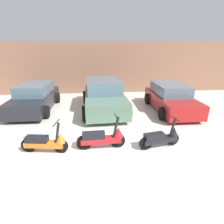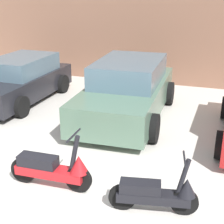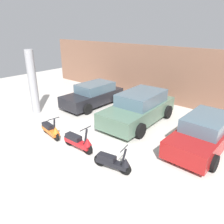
% 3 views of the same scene
% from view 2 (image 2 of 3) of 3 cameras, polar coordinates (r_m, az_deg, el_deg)
% --- Properties ---
extents(ground_plane, '(28.00, 28.00, 0.00)m').
position_cam_2_polar(ground_plane, '(5.69, -18.12, -16.20)').
color(ground_plane, silver).
extents(wall_back, '(19.60, 0.12, 3.34)m').
position_cam_2_polar(wall_back, '(12.18, 4.47, 12.72)').
color(wall_back, '#845B47').
rests_on(wall_back, ground_plane).
extents(scooter_front_right, '(1.51, 0.54, 1.05)m').
position_cam_2_polar(scooter_front_right, '(5.99, -9.71, -9.16)').
color(scooter_front_right, black).
rests_on(scooter_front_right, ground_plane).
extents(scooter_front_center, '(1.36, 0.56, 0.96)m').
position_cam_2_polar(scooter_front_center, '(5.38, 7.55, -13.18)').
color(scooter_front_center, black).
rests_on(scooter_front_center, ground_plane).
extents(car_rear_left, '(1.88, 3.82, 1.29)m').
position_cam_2_polar(car_rear_left, '(10.63, -15.01, 5.13)').
color(car_rear_left, black).
rests_on(car_rear_left, ground_plane).
extents(car_rear_center, '(2.24, 4.41, 1.47)m').
position_cam_2_polar(car_rear_center, '(8.95, 2.58, 3.59)').
color(car_rear_center, '#51705B').
rests_on(car_rear_center, ground_plane).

